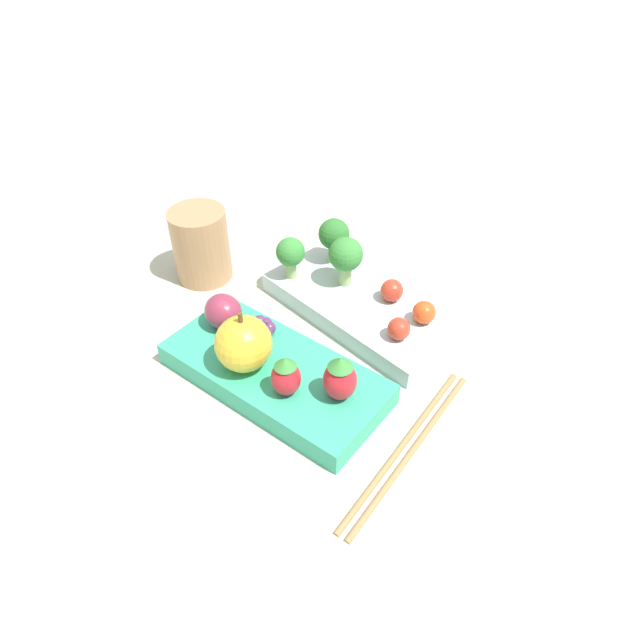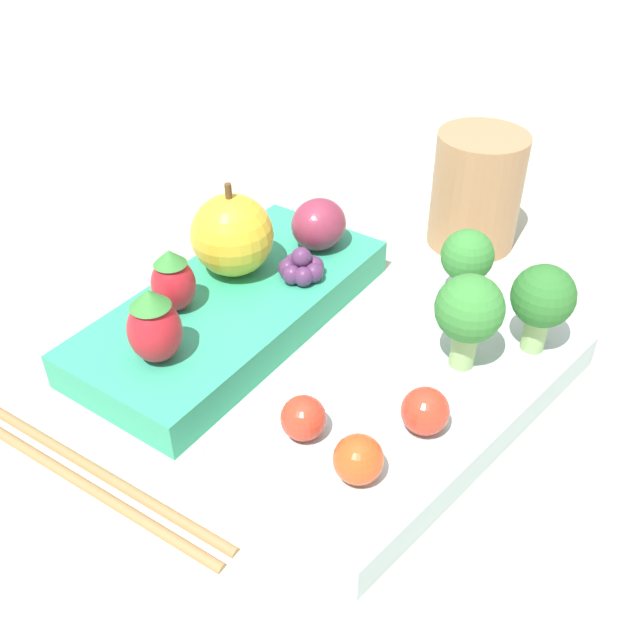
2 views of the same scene
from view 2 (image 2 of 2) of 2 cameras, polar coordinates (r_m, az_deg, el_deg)
name	(u,v)px [view 2 (image 2 of 2)]	position (r m, az deg, el deg)	size (l,w,h in m)	color
ground_plane	(323,360)	(0.45, 0.25, -3.20)	(4.00, 4.00, 0.00)	#ADB7A3
bento_box_savoury	(420,397)	(0.41, 7.99, -6.15)	(0.22, 0.11, 0.02)	silver
bento_box_fruit	(234,308)	(0.47, -6.89, 0.94)	(0.23, 0.13, 0.02)	#33A87F
broccoli_floret_0	(469,312)	(0.40, 11.84, 0.65)	(0.04, 0.04, 0.06)	#93B770
broccoli_floret_1	(543,299)	(0.42, 17.38, 1.60)	(0.04, 0.04, 0.06)	#93B770
broccoli_floret_2	(467,258)	(0.45, 11.68, 4.86)	(0.03, 0.03, 0.05)	#93B770
cherry_tomato_0	(303,418)	(0.36, -1.34, -7.86)	(0.02, 0.02, 0.02)	red
cherry_tomato_1	(358,459)	(0.34, 3.09, -11.07)	(0.02, 0.02, 0.02)	#DB4C1E
cherry_tomato_2	(425,411)	(0.37, 8.41, -7.22)	(0.03, 0.03, 0.03)	red
apple	(232,235)	(0.47, -7.04, 6.76)	(0.05, 0.05, 0.06)	gold
strawberry_0	(154,326)	(0.41, -13.14, -0.49)	(0.03, 0.03, 0.05)	red
strawberry_1	(173,281)	(0.45, -11.69, 3.09)	(0.03, 0.03, 0.04)	red
plum	(319,224)	(0.50, -0.10, 7.66)	(0.04, 0.04, 0.04)	#892D47
grape_cluster	(301,268)	(0.47, -1.49, 4.22)	(0.03, 0.03, 0.02)	#562D5B
drinking_cup	(477,190)	(0.55, 12.42, 10.09)	(0.07, 0.07, 0.09)	tan
chopsticks_pair	(73,464)	(0.40, -19.18, -10.83)	(0.05, 0.21, 0.01)	#A37547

